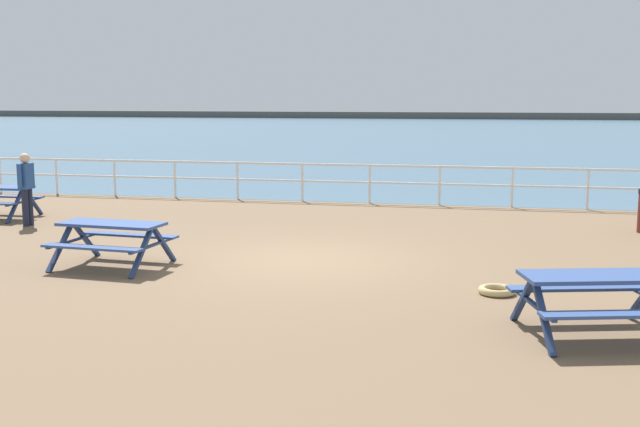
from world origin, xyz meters
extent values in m
cube|color=brown|center=(0.00, 0.00, -0.10)|extent=(30.00, 24.00, 0.20)
cube|color=#476B84|center=(0.00, 52.75, 0.00)|extent=(142.00, 90.00, 0.01)
cube|color=#4C4C47|center=(0.00, 95.75, 0.00)|extent=(142.00, 6.00, 1.80)
cube|color=white|center=(0.00, 7.75, 1.05)|extent=(23.00, 0.06, 0.06)
cube|color=white|center=(0.00, 7.75, 0.58)|extent=(23.00, 0.05, 0.05)
cylinder|color=white|center=(-11.50, 7.75, 0.53)|extent=(0.07, 0.07, 1.05)
cylinder|color=white|center=(-9.58, 7.75, 0.53)|extent=(0.07, 0.07, 1.05)
cylinder|color=white|center=(-7.67, 7.75, 0.53)|extent=(0.07, 0.07, 1.05)
cylinder|color=white|center=(-5.75, 7.75, 0.53)|extent=(0.07, 0.07, 1.05)
cylinder|color=white|center=(-3.83, 7.75, 0.53)|extent=(0.07, 0.07, 1.05)
cylinder|color=white|center=(-1.92, 7.75, 0.53)|extent=(0.07, 0.07, 1.05)
cylinder|color=white|center=(0.00, 7.75, 0.53)|extent=(0.07, 0.07, 1.05)
cylinder|color=white|center=(1.92, 7.75, 0.53)|extent=(0.07, 0.07, 1.05)
cylinder|color=white|center=(3.83, 7.75, 0.53)|extent=(0.07, 0.07, 1.05)
cylinder|color=white|center=(5.75, 7.75, 0.53)|extent=(0.07, 0.07, 1.05)
cube|color=#334C84|center=(4.54, -3.62, 0.75)|extent=(1.92, 1.16, 0.05)
cube|color=#334C84|center=(4.38, -3.02, 0.45)|extent=(1.80, 0.73, 0.04)
cube|color=#334C84|center=(4.71, -4.22, 0.45)|extent=(1.80, 0.73, 0.04)
cube|color=navy|center=(3.69, -3.47, 0.38)|extent=(0.29, 0.78, 0.79)
cube|color=navy|center=(3.89, -4.19, 0.38)|extent=(0.29, 0.78, 0.79)
cube|color=navy|center=(3.79, -3.83, 0.42)|extent=(0.46, 1.46, 0.04)
cube|color=#334C84|center=(-8.51, 3.78, 0.45)|extent=(1.81, 0.32, 0.04)
cube|color=navy|center=(-7.73, 3.56, 0.38)|extent=(0.10, 0.79, 0.79)
cube|color=navy|center=(-7.70, 2.81, 0.38)|extent=(0.10, 0.79, 0.79)
cube|color=navy|center=(-7.71, 3.18, 0.42)|extent=(0.11, 1.50, 0.04)
cube|color=#334C84|center=(-3.11, -1.26, 0.75)|extent=(1.85, 0.84, 0.05)
cube|color=#334C84|center=(-3.07, -0.64, 0.45)|extent=(1.81, 0.40, 0.04)
cube|color=#334C84|center=(-3.16, -1.87, 0.45)|extent=(1.81, 0.40, 0.04)
cube|color=navy|center=(-2.31, -0.94, 0.38)|extent=(0.14, 0.80, 0.79)
cube|color=navy|center=(-2.36, -1.69, 0.38)|extent=(0.14, 0.80, 0.79)
cube|color=navy|center=(-2.34, -1.32, 0.42)|extent=(0.18, 1.50, 0.04)
cube|color=navy|center=(-3.86, -0.82, 0.38)|extent=(0.14, 0.80, 0.79)
cube|color=navy|center=(-3.92, -1.57, 0.38)|extent=(0.14, 0.80, 0.79)
cube|color=navy|center=(-3.89, -1.20, 0.42)|extent=(0.18, 1.50, 0.04)
cylinder|color=#1E2338|center=(-7.05, 2.40, 0.42)|extent=(0.14, 0.14, 0.85)
cylinder|color=#1E2338|center=(-7.05, 2.22, 0.42)|extent=(0.14, 0.14, 0.85)
cube|color=#264C8C|center=(-7.05, 2.31, 1.14)|extent=(0.23, 0.34, 0.58)
cylinder|color=#264C8C|center=(-7.05, 2.53, 1.17)|extent=(0.09, 0.09, 0.52)
cylinder|color=#264C8C|center=(-7.06, 2.09, 1.17)|extent=(0.09, 0.09, 0.52)
sphere|color=beige|center=(-7.05, 2.31, 1.54)|extent=(0.23, 0.23, 0.23)
torus|color=tan|center=(3.39, -1.78, 0.06)|extent=(0.55, 0.55, 0.11)
camera|label=1|loc=(3.21, -13.33, 2.91)|focal=43.47mm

